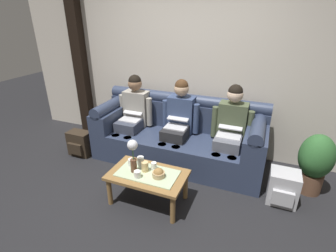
% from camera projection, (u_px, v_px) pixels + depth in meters
% --- Properties ---
extents(ground_plane, '(14.00, 14.00, 0.00)m').
position_uv_depth(ground_plane, '(144.00, 207.00, 2.94)').
color(ground_plane, black).
extents(back_wall_patterned, '(6.00, 0.12, 2.90)m').
position_uv_depth(back_wall_patterned, '(192.00, 58.00, 3.78)').
color(back_wall_patterned, beige).
rests_on(back_wall_patterned, ground_plane).
extents(timber_pillar, '(0.20, 0.20, 2.90)m').
position_uv_depth(timber_pillar, '(80.00, 52.00, 4.35)').
color(timber_pillar, black).
rests_on(timber_pillar, ground_plane).
extents(couch, '(2.46, 0.88, 0.96)m').
position_uv_depth(couch, '(178.00, 137.00, 3.78)').
color(couch, '#2D3851').
rests_on(couch, ground_plane).
extents(person_left, '(0.56, 0.67, 1.22)m').
position_uv_depth(person_left, '(133.00, 112.00, 3.91)').
color(person_left, '#383D4C').
rests_on(person_left, ground_plane).
extents(person_middle, '(0.56, 0.67, 1.22)m').
position_uv_depth(person_middle, '(179.00, 119.00, 3.65)').
color(person_middle, '#232326').
rests_on(person_middle, ground_plane).
extents(person_right, '(0.56, 0.67, 1.22)m').
position_uv_depth(person_right, '(231.00, 127.00, 3.40)').
color(person_right, '#595B66').
rests_on(person_right, ground_plane).
extents(coffee_table, '(0.88, 0.53, 0.40)m').
position_uv_depth(coffee_table, '(148.00, 177.00, 2.90)').
color(coffee_table, olive).
rests_on(coffee_table, ground_plane).
extents(flower_vase, '(0.12, 0.12, 0.40)m').
position_uv_depth(flower_vase, '(133.00, 152.00, 2.80)').
color(flower_vase, brown).
rests_on(flower_vase, coffee_table).
extents(snack_bowl, '(0.14, 0.14, 0.12)m').
position_uv_depth(snack_bowl, '(159.00, 174.00, 2.79)').
color(snack_bowl, tan).
rests_on(snack_bowl, coffee_table).
extents(cup_near_left, '(0.07, 0.07, 0.09)m').
position_uv_depth(cup_near_left, '(131.00, 162.00, 3.00)').
color(cup_near_left, white).
rests_on(cup_near_left, coffee_table).
extents(cup_near_right, '(0.06, 0.06, 0.09)m').
position_uv_depth(cup_near_right, '(154.00, 166.00, 2.92)').
color(cup_near_right, white).
rests_on(cup_near_right, coffee_table).
extents(cup_far_center, '(0.08, 0.08, 0.08)m').
position_uv_depth(cup_far_center, '(137.00, 174.00, 2.79)').
color(cup_far_center, white).
rests_on(cup_far_center, coffee_table).
extents(cup_far_left, '(0.08, 0.08, 0.12)m').
position_uv_depth(cup_far_left, '(141.00, 161.00, 2.99)').
color(cup_far_left, white).
rests_on(cup_far_left, coffee_table).
extents(cup_far_right, '(0.08, 0.08, 0.12)m').
position_uv_depth(cup_far_right, '(145.00, 167.00, 2.89)').
color(cup_far_right, '#DBB77A').
rests_on(cup_far_right, coffee_table).
extents(backpack_left, '(0.35, 0.26, 0.39)m').
position_uv_depth(backpack_left, '(80.00, 143.00, 3.96)').
color(backpack_left, '#2D2319').
rests_on(backpack_left, ground_plane).
extents(backpack_right, '(0.33, 0.32, 0.40)m').
position_uv_depth(backpack_right, '(283.00, 188.00, 2.95)').
color(backpack_right, '#B7B7BC').
rests_on(backpack_right, ground_plane).
extents(potted_plant, '(0.40, 0.40, 0.78)m').
position_uv_depth(potted_plant, '(315.00, 161.00, 3.04)').
color(potted_plant, brown).
rests_on(potted_plant, ground_plane).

